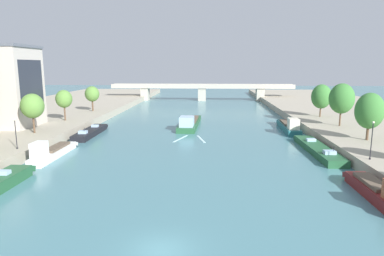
# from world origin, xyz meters

# --- Properties ---
(ground_plane) EXTENTS (400.00, 400.00, 0.00)m
(ground_plane) POSITION_xyz_m (0.00, 0.00, 0.00)
(ground_plane) COLOR teal
(quay_left) EXTENTS (36.00, 170.00, 1.62)m
(quay_left) POSITION_xyz_m (-39.07, 55.00, 0.81)
(quay_left) COLOR #A89E89
(quay_left) RESTS_ON ground
(quay_right) EXTENTS (36.00, 170.00, 1.62)m
(quay_right) POSITION_xyz_m (39.07, 55.00, 0.81)
(quay_right) COLOR #A89E89
(quay_right) RESTS_ON ground
(barge_midriver) EXTENTS (4.28, 18.69, 2.87)m
(barge_midriver) POSITION_xyz_m (-1.15, 48.70, 0.84)
(barge_midriver) COLOR #235633
(barge_midriver) RESTS_ON ground
(wake_behind_barge) EXTENTS (5.60, 6.00, 0.03)m
(wake_behind_barge) POSITION_xyz_m (-0.13, 36.41, 0.01)
(wake_behind_barge) COLOR silver
(wake_behind_barge) RESTS_ON ground
(moored_boat_left_gap_after) EXTENTS (2.06, 12.04, 2.99)m
(moored_boat_left_gap_after) POSITION_xyz_m (-18.63, 22.94, 0.86)
(moored_boat_left_gap_after) COLOR silver
(moored_boat_left_gap_after) RESTS_ON ground
(moored_boat_left_midway) EXTENTS (2.73, 13.80, 2.14)m
(moored_boat_left_midway) POSITION_xyz_m (-18.84, 38.81, 0.55)
(moored_boat_left_midway) COLOR black
(moored_boat_left_midway) RESTS_ON ground
(moored_boat_right_lone) EXTENTS (2.24, 10.97, 2.87)m
(moored_boat_right_lone) POSITION_xyz_m (19.34, 10.21, 0.87)
(moored_boat_right_lone) COLOR maroon
(moored_boat_right_lone) RESTS_ON ground
(moored_boat_right_second) EXTENTS (3.17, 16.77, 2.10)m
(moored_boat_right_second) POSITION_xyz_m (19.10, 28.03, 0.52)
(moored_boat_right_second) COLOR #235633
(moored_boat_right_second) RESTS_ON ground
(moored_boat_right_gap_after) EXTENTS (2.92, 14.57, 3.08)m
(moored_boat_right_gap_after) POSITION_xyz_m (18.65, 44.90, 0.91)
(moored_boat_right_gap_after) COLOR #23666B
(moored_boat_right_gap_after) RESTS_ON ground
(tree_left_nearest) EXTENTS (3.72, 3.72, 6.53)m
(tree_left_nearest) POSITION_xyz_m (-25.91, 32.20, 6.10)
(tree_left_nearest) COLOR brown
(tree_left_nearest) RESTS_ON quay_left
(tree_left_far) EXTENTS (3.27, 3.27, 6.20)m
(tree_left_far) POSITION_xyz_m (-26.36, 45.30, 5.99)
(tree_left_far) COLOR brown
(tree_left_far) RESTS_ON quay_left
(tree_left_by_lamp) EXTENTS (3.44, 3.44, 6.09)m
(tree_left_by_lamp) POSITION_xyz_m (-25.73, 59.88, 5.80)
(tree_left_by_lamp) COLOR brown
(tree_left_by_lamp) RESTS_ON quay_left
(tree_right_nearest) EXTENTS (4.13, 4.13, 7.10)m
(tree_right_nearest) POSITION_xyz_m (26.77, 29.63, 6.03)
(tree_right_nearest) COLOR brown
(tree_right_nearest) RESTS_ON quay_right
(tree_right_second) EXTENTS (4.49, 4.49, 7.85)m
(tree_right_second) POSITION_xyz_m (27.21, 41.88, 6.69)
(tree_right_second) COLOR brown
(tree_right_second) RESTS_ON quay_right
(tree_right_far) EXTENTS (4.24, 4.24, 7.04)m
(tree_right_far) POSITION_xyz_m (27.26, 53.54, 6.02)
(tree_right_far) COLOR brown
(tree_right_far) RESTS_ON quay_right
(lamppost_left_bank) EXTENTS (0.28, 0.28, 4.13)m
(lamppost_left_bank) POSITION_xyz_m (-22.60, 21.41, 3.89)
(lamppost_left_bank) COLOR black
(lamppost_left_bank) RESTS_ON quay_left
(lamppost_right_bank) EXTENTS (0.28, 0.28, 4.62)m
(lamppost_right_bank) POSITION_xyz_m (22.31, 18.70, 4.15)
(lamppost_right_bank) COLOR black
(lamppost_right_bank) RESTS_ON quay_right
(bridge_far) EXTENTS (66.13, 4.40, 6.03)m
(bridge_far) POSITION_xyz_m (0.00, 102.74, 3.89)
(bridge_far) COLOR #ADA899
(bridge_far) RESTS_ON ground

